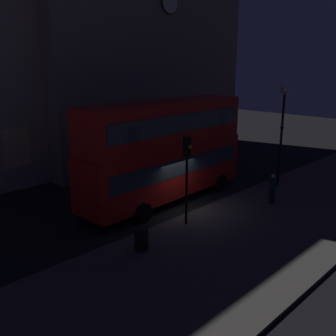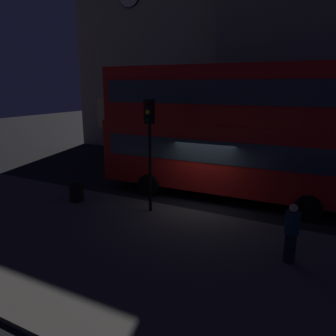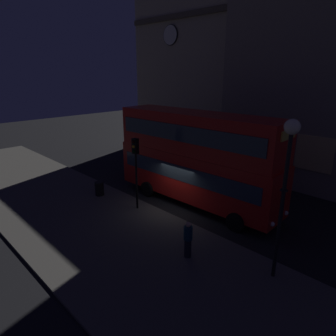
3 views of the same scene
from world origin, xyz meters
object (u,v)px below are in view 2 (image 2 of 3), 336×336
(double_decker_bus, at_px, (224,127))
(pedestrian, at_px, (291,233))
(litter_bin, at_px, (76,191))
(traffic_light_near_kerb, at_px, (149,133))

(double_decker_bus, relative_size, pedestrian, 6.52)
(double_decker_bus, height_order, pedestrian, double_decker_bus)
(double_decker_bus, distance_m, litter_bin, 6.58)
(traffic_light_near_kerb, distance_m, litter_bin, 4.12)
(traffic_light_near_kerb, height_order, pedestrian, traffic_light_near_kerb)
(double_decker_bus, xyz_separation_m, traffic_light_near_kerb, (-1.71, -3.11, 0.03))
(pedestrian, bearing_deg, traffic_light_near_kerb, 48.92)
(double_decker_bus, bearing_deg, traffic_light_near_kerb, -120.65)
(litter_bin, bearing_deg, double_decker_bus, 35.96)
(double_decker_bus, height_order, litter_bin, double_decker_bus)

